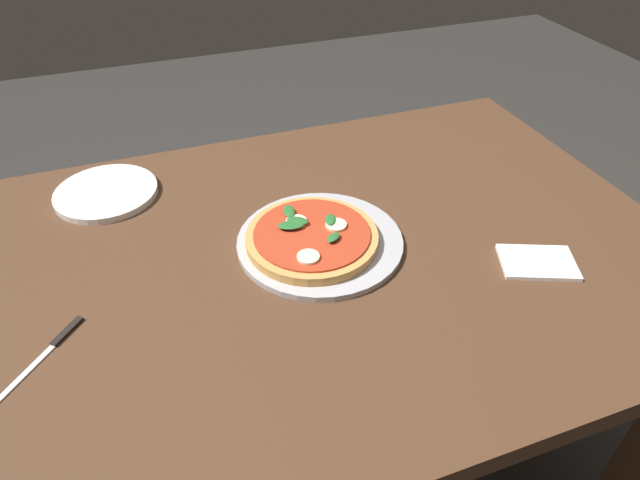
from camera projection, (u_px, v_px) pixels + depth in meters
ground_plane at (299, 463)px, 1.44m from camera, size 6.00×6.00×0.00m
dining_table at (291, 292)px, 1.06m from camera, size 1.45×0.92×0.71m
serving_tray at (320, 242)px, 1.02m from camera, size 0.31×0.31×0.01m
pizza at (312, 237)px, 1.01m from camera, size 0.24×0.24×0.03m
plate_white at (106, 193)px, 1.15m from camera, size 0.21×0.21×0.01m
napkin at (538, 262)px, 0.98m from camera, size 0.15×0.13×0.01m
knife at (52, 347)px, 0.83m from camera, size 0.12×0.13×0.01m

